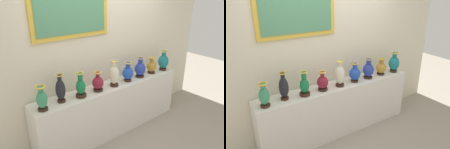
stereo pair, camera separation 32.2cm
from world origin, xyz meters
The scene contains 12 objects.
ground_plane centered at (0.00, 0.00, 0.00)m, with size 10.70×10.70×0.00m, color gray.
display_shelf centered at (0.00, 0.00, 0.43)m, with size 2.66×0.41×0.86m, color silver.
back_wall centered at (-0.01, 0.27, 1.46)m, with size 4.70×0.14×2.89m.
vase_jade centered at (-1.17, -0.07, 1.02)m, with size 0.14×0.14×0.33m.
vase_onyx centered at (-0.89, -0.02, 1.05)m, with size 0.13×0.13×0.40m.
vase_emerald centered at (-0.60, -0.05, 1.01)m, with size 0.15×0.15×0.37m.
vase_burgundy centered at (-0.30, -0.04, 0.99)m, with size 0.17×0.17×0.30m.
vase_ivory centered at (0.00, -0.05, 1.05)m, with size 0.16×0.16×0.41m.
vase_sapphire centered at (0.30, -0.04, 1.01)m, with size 0.19×0.19×0.33m.
vase_cobalt centered at (0.59, -0.04, 1.01)m, with size 0.19×0.19×0.34m.
vase_ochre centered at (0.88, -0.04, 0.99)m, with size 0.17×0.17×0.30m.
vase_teal centered at (1.17, -0.06, 1.03)m, with size 0.19×0.19×0.37m.
Camera 2 is at (-1.75, -2.73, 2.32)m, focal length 35.54 mm.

